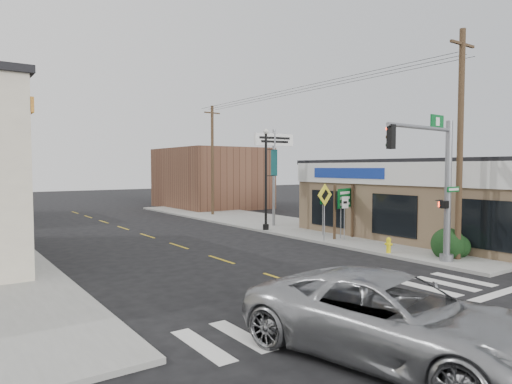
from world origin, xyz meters
TOP-DOWN VIEW (x-y plane):
  - ground at (0.00, 0.00)m, footprint 140.00×140.00m
  - sidewalk_right at (9.00, 13.00)m, footprint 6.00×38.00m
  - center_line at (0.00, 8.00)m, footprint 0.12×56.00m
  - crosswalk at (0.00, 0.40)m, footprint 11.00×2.20m
  - thrift_store at (14.50, 6.00)m, footprint 12.00×14.00m
  - bldg_distant_right at (12.00, 30.00)m, footprint 8.00×10.00m
  - suv at (-2.26, -2.34)m, footprint 4.07×6.50m
  - traffic_signal_pole at (6.10, 2.12)m, footprint 4.44×0.37m
  - guide_sign at (7.74, 8.56)m, footprint 1.59×0.13m
  - fire_hydrant at (6.30, 4.55)m, footprint 0.21×0.21m
  - ped_crossing_sign at (6.30, 8.50)m, footprint 1.11×0.08m
  - lamp_post at (6.36, 13.44)m, footprint 0.77×0.60m
  - dance_center_sign at (7.89, 14.75)m, footprint 2.85×0.18m
  - bare_tree at (10.50, 5.21)m, footprint 2.32×2.32m
  - shrub_front at (7.61, 2.59)m, footprint 1.36×1.36m
  - shrub_back at (9.73, 9.54)m, footprint 1.15×1.15m
  - utility_pole_near at (7.50, 2.11)m, footprint 1.58×0.24m
  - utility_pole_far at (8.15, 22.96)m, footprint 1.47×0.22m

SIDE VIEW (x-z plane):
  - ground at x=0.00m, z-range 0.00..0.00m
  - center_line at x=0.00m, z-range 0.00..0.01m
  - crosswalk at x=0.00m, z-range 0.00..0.01m
  - sidewalk_right at x=9.00m, z-range 0.00..0.13m
  - fire_hydrant at x=6.30m, z-range 0.16..0.83m
  - shrub_back at x=9.73m, z-range 0.13..0.99m
  - shrub_front at x=7.61m, z-range 0.13..1.15m
  - suv at x=-2.26m, z-range 0.00..1.67m
  - guide_sign at x=7.74m, z-range 0.54..3.32m
  - thrift_store at x=14.50m, z-range 0.00..4.00m
  - ped_crossing_sign at x=6.30m, z-range 0.65..3.51m
  - bldg_distant_right at x=12.00m, z-range 0.00..5.60m
  - traffic_signal_pole at x=6.10m, z-range 0.67..6.30m
  - lamp_post at x=6.36m, z-range 0.60..6.51m
  - bare_tree at x=10.50m, z-range 1.46..6.09m
  - utility_pole_far at x=8.15m, z-range 0.24..8.68m
  - dance_center_sign at x=7.89m, z-range 1.72..7.77m
  - utility_pole_near at x=7.50m, z-range 0.25..9.34m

